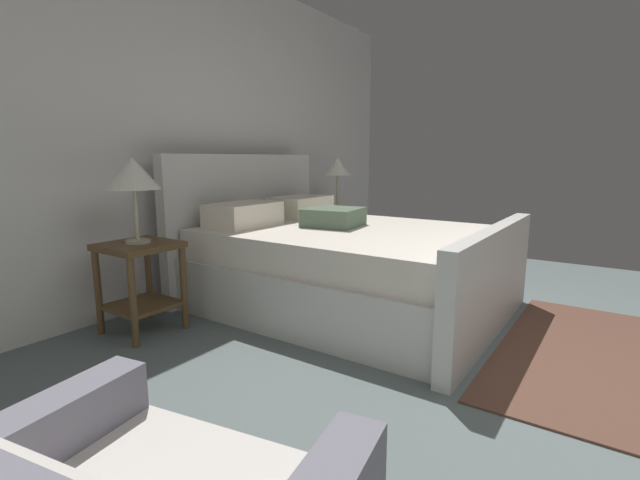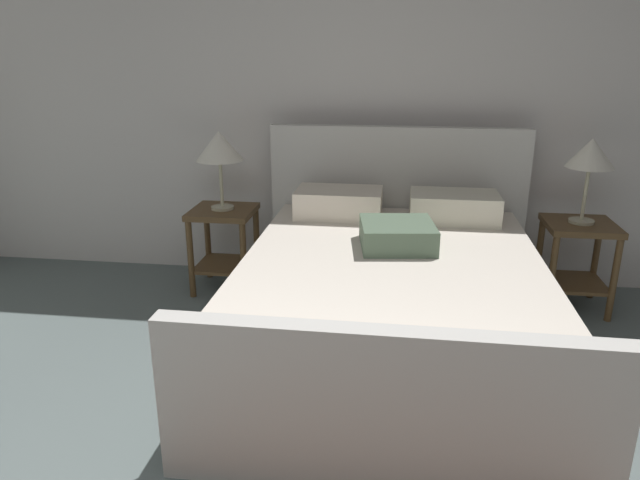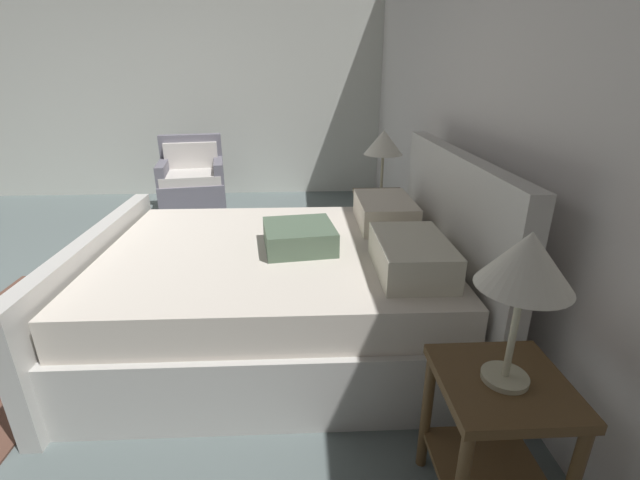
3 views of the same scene
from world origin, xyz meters
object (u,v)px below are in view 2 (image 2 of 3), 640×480
at_px(nightstand_right, 577,251).
at_px(nightstand_left, 224,235).
at_px(table_lamp_right, 591,155).
at_px(bed, 391,298).
at_px(table_lamp_left, 219,148).

height_order(nightstand_right, nightstand_left, same).
distance_m(table_lamp_right, nightstand_left, 2.50).
height_order(bed, nightstand_right, bed).
xyz_separation_m(bed, table_lamp_right, (1.21, 0.80, 0.69)).
relative_size(bed, table_lamp_right, 4.07).
bearing_deg(table_lamp_right, bed, -146.58).
relative_size(table_lamp_right, table_lamp_left, 1.00).
bearing_deg(table_lamp_left, bed, -33.94).
height_order(nightstand_left, table_lamp_left, table_lamp_left).
xyz_separation_m(bed, nightstand_right, (1.21, 0.80, 0.06)).
distance_m(bed, nightstand_right, 1.45).
distance_m(nightstand_right, table_lamp_left, 2.50).
xyz_separation_m(nightstand_right, nightstand_left, (-2.42, 0.02, 0.00)).
bearing_deg(nightstand_right, bed, -146.58).
height_order(bed, table_lamp_right, bed).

